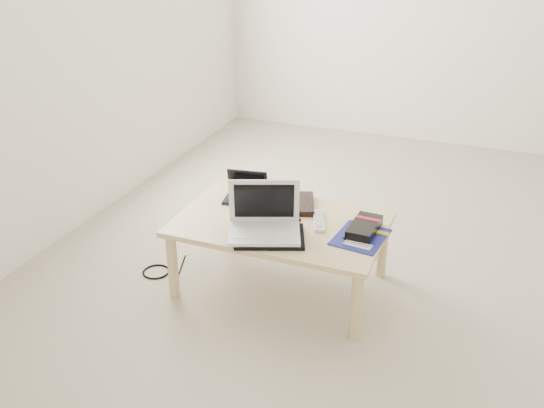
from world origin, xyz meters
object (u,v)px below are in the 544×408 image
at_px(white_laptop, 264,222).
at_px(gpu_box, 364,228).
at_px(netbook, 246,194).
at_px(coffee_table, 281,229).

relative_size(white_laptop, gpu_box, 1.63).
bearing_deg(white_laptop, netbook, 125.79).
bearing_deg(coffee_table, gpu_box, 4.93).
distance_m(coffee_table, white_laptop, 0.21).
distance_m(netbook, gpu_box, 0.74).
distance_m(netbook, white_laptop, 0.43).
xyz_separation_m(coffee_table, white_laptop, (-0.03, -0.17, 0.12)).
bearing_deg(gpu_box, coffee_table, -175.07).
bearing_deg(netbook, white_laptop, -54.21).
bearing_deg(netbook, gpu_box, -11.25).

